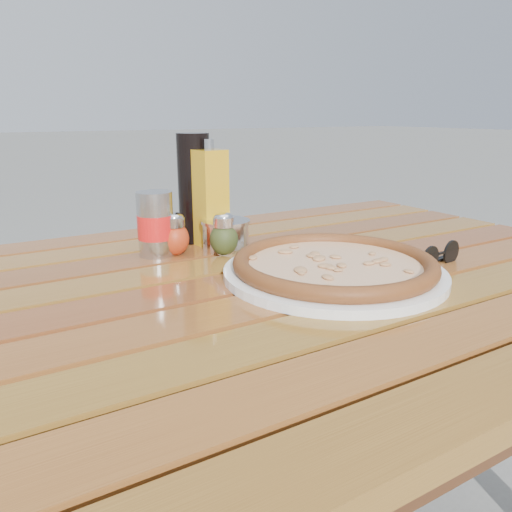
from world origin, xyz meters
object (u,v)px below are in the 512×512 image
oregano_shaker (224,235)px  olive_oil_cruet (210,198)px  plate (334,273)px  parmesan_tin (226,234)px  pizza (334,264)px  table (262,319)px  sunglasses (439,256)px  soda_can (155,225)px  pepper_shaker (175,235)px  dark_bottle (194,188)px

oregano_shaker → olive_oil_cruet: 0.10m
plate → oregano_shaker: oregano_shaker is taller
olive_oil_cruet → parmesan_tin: (0.01, -0.05, -0.07)m
plate → pizza: pizza is taller
plate → oregano_shaker: (-0.09, 0.21, 0.03)m
table → parmesan_tin: size_ratio=11.10×
olive_oil_cruet → sunglasses: size_ratio=1.91×
olive_oil_cruet → parmesan_tin: bearing=-80.6°
table → olive_oil_cruet: (0.02, 0.23, 0.17)m
soda_can → sunglasses: 0.52m
pepper_shaker → parmesan_tin: pepper_shaker is taller
pepper_shaker → oregano_shaker: (0.08, -0.05, 0.00)m
pizza → sunglasses: 0.21m
soda_can → plate: bearing=-53.5°
oregano_shaker → plate: bearing=-66.8°
sunglasses → table: bearing=153.9°
oregano_shaker → olive_oil_cruet: size_ratio=0.39×
pepper_shaker → oregano_shaker: 0.09m
soda_can → parmesan_tin: 0.14m
plate → parmesan_tin: 0.25m
pizza → pepper_shaker: size_ratio=4.41×
pizza → dark_bottle: (-0.09, 0.34, 0.09)m
table → oregano_shaker: bearing=86.9°
pepper_shaker → dark_bottle: 0.13m
pizza → pepper_shaker: pepper_shaker is taller
pizza → sunglasses: size_ratio=3.28×
dark_bottle → pizza: bearing=-74.7°
soda_can → sunglasses: size_ratio=1.09×
table → dark_bottle: bearing=88.6°
pizza → sunglasses: (0.20, -0.04, -0.01)m
plate → parmesan_tin: size_ratio=2.85×
soda_can → parmesan_tin: soda_can is taller
parmesan_tin → sunglasses: (0.27, -0.28, -0.01)m
plate → pizza: bearing=-45.0°
table → parmesan_tin: bearing=81.4°
plate → olive_oil_cruet: olive_oil_cruet is taller
plate → sunglasses: sunglasses is taller
pizza → olive_oil_cruet: bearing=105.3°
olive_oil_cruet → pepper_shaker: bearing=-161.2°
table → soda_can: 0.27m
oregano_shaker → olive_oil_cruet: bearing=81.9°
pizza → olive_oil_cruet: olive_oil_cruet is taller
dark_bottle → pepper_shaker: bearing=-134.9°
olive_oil_cruet → soda_can: bearing=-171.9°
dark_bottle → soda_can: dark_bottle is taller
pizza → dark_bottle: size_ratio=1.64×
olive_oil_cruet → parmesan_tin: 0.08m
pepper_shaker → oregano_shaker: same height
olive_oil_cruet → pizza: bearing=-74.7°
plate → pepper_shaker: (-0.17, 0.26, 0.03)m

